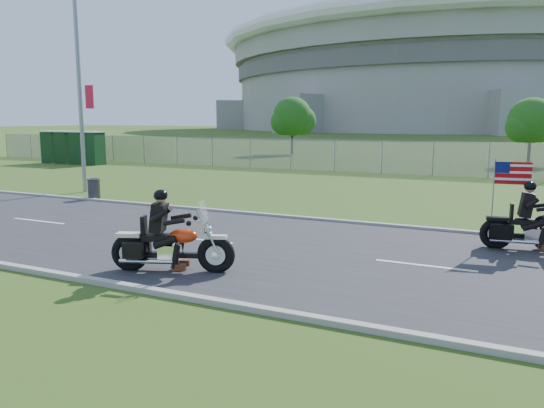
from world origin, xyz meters
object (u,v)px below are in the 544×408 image
at_px(porta_toilet_c, 66,148).
at_px(motorcycle_follow, 536,228).
at_px(trash_can, 94,190).
at_px(motorcycle_lead, 170,247).
at_px(porta_toilet_b, 80,148).
at_px(porta_toilet_d, 52,147).
at_px(porta_toilet_a, 94,149).
at_px(streetlight, 82,64).

xyz_separation_m(porta_toilet_c, motorcycle_follow, (30.99, -14.41, -0.55)).
bearing_deg(trash_can, motorcycle_lead, -38.24).
height_order(porta_toilet_b, porta_toilet_d, same).
height_order(motorcycle_lead, motorcycle_follow, motorcycle_follow).
distance_m(porta_toilet_a, porta_toilet_c, 2.80).
bearing_deg(streetlight, motorcycle_follow, -11.28).
distance_m(porta_toilet_a, porta_toilet_b, 1.40).
bearing_deg(porta_toilet_b, porta_toilet_d, 180.00).
relative_size(streetlight, trash_can, 11.90).
bearing_deg(motorcycle_lead, streetlight, 120.45).
relative_size(porta_toilet_c, motorcycle_follow, 0.88).
relative_size(porta_toilet_a, motorcycle_lead, 0.89).
height_order(streetlight, porta_toilet_a, streetlight).
distance_m(motorcycle_follow, trash_can, 16.17).
distance_m(porta_toilet_c, motorcycle_follow, 34.18).
bearing_deg(trash_can, streetlight, 138.68).
distance_m(streetlight, motorcycle_follow, 19.21).
bearing_deg(porta_toilet_d, porta_toilet_c, 0.00).
bearing_deg(trash_can, porta_toilet_d, 142.27).
height_order(porta_toilet_d, trash_can, porta_toilet_d).
xyz_separation_m(motorcycle_follow, trash_can, (-16.07, 1.78, -0.18)).
height_order(porta_toilet_b, trash_can, porta_toilet_b).
relative_size(porta_toilet_a, trash_can, 2.74).
height_order(porta_toilet_d, motorcycle_follow, porta_toilet_d).
bearing_deg(motorcycle_follow, porta_toilet_c, 146.24).
bearing_deg(porta_toilet_a, trash_can, -46.17).
bearing_deg(porta_toilet_d, trash_can, -37.73).
distance_m(porta_toilet_a, trash_can, 17.52).
height_order(streetlight, motorcycle_lead, streetlight).
xyz_separation_m(streetlight, motorcycle_follow, (18.17, -3.63, -5.04)).
bearing_deg(porta_toilet_b, motorcycle_lead, -41.20).
xyz_separation_m(streetlight, motorcycle_lead, (11.14, -8.97, -5.07)).
xyz_separation_m(porta_toilet_b, porta_toilet_d, (-2.80, 0.00, 0.00)).
distance_m(porta_toilet_b, porta_toilet_c, 1.40).
relative_size(porta_toilet_c, porta_toilet_d, 1.00).
bearing_deg(motorcycle_lead, porta_toilet_d, 121.38).
xyz_separation_m(porta_toilet_b, motorcycle_lead, (22.56, -19.75, -0.58)).
height_order(motorcycle_follow, trash_can, motorcycle_follow).
bearing_deg(porta_toilet_d, porta_toilet_a, 0.00).
bearing_deg(motorcycle_follow, porta_toilet_d, 147.20).
distance_m(porta_toilet_d, motorcycle_lead, 32.15).
relative_size(porta_toilet_b, porta_toilet_c, 1.00).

